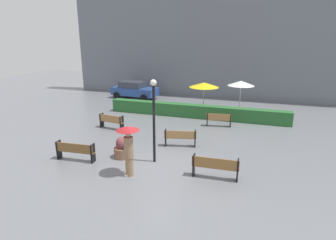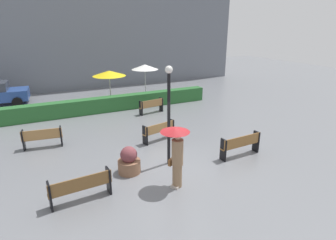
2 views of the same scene
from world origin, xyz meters
TOP-DOWN VIEW (x-y plane):
  - ground_plane at (0.00, 0.00)m, footprint 60.00×60.00m
  - bench_mid_center at (0.57, 2.66)m, footprint 1.69×0.71m
  - bench_near_right at (2.90, -0.30)m, footprint 1.90×0.41m
  - bench_far_left at (-4.35, 4.19)m, footprint 1.68×0.57m
  - bench_near_left at (-3.54, -0.62)m, footprint 1.91×0.49m
  - bench_back_row at (1.94, 6.79)m, footprint 1.61×0.60m
  - pedestrian_with_umbrella at (-0.53, -1.13)m, footprint 0.96×0.96m
  - planter_pot at (-1.64, 0.45)m, footprint 0.83×0.83m
  - lamp_post at (-0.02, 0.45)m, footprint 0.28×0.28m
  - patio_umbrella_yellow at (0.27, 9.98)m, footprint 2.20×2.20m
  - patio_umbrella_white at (2.92, 10.20)m, footprint 1.90×1.90m
  - hedge_strip at (0.04, 8.40)m, footprint 12.80×0.70m
  - building_facade at (0.00, 16.00)m, footprint 28.00×1.20m
  - parked_car at (-6.86, 13.01)m, footprint 4.35×2.30m

SIDE VIEW (x-z plane):
  - ground_plane at x=0.00m, z-range 0.00..0.00m
  - planter_pot at x=-1.64m, z-range -0.07..0.95m
  - hedge_strip at x=0.04m, z-range 0.00..0.91m
  - bench_back_row at x=1.94m, z-range 0.07..0.93m
  - bench_near_left at x=-3.54m, z-range 0.08..0.96m
  - bench_far_left at x=-4.35m, z-range 0.08..0.96m
  - bench_mid_center at x=0.57m, z-range 0.08..0.96m
  - bench_near_right at x=2.90m, z-range 0.09..1.01m
  - parked_car at x=-6.86m, z-range 0.03..1.60m
  - pedestrian_with_umbrella at x=-0.53m, z-range 0.30..2.41m
  - patio_umbrella_yellow at x=0.27m, z-range 0.96..3.24m
  - patio_umbrella_white at x=2.92m, z-range 1.07..3.57m
  - lamp_post at x=-0.02m, z-range 0.44..4.25m
  - building_facade at x=0.00m, z-range 0.00..10.60m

